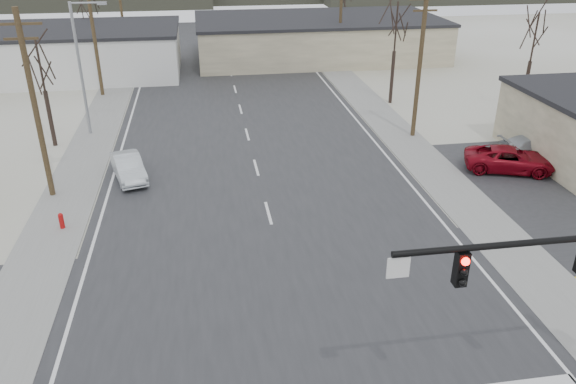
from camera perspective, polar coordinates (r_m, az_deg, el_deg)
name	(u,v)px	position (r m, az deg, el deg)	size (l,w,h in m)	color
ground	(294,309)	(22.40, 0.61, -11.76)	(140.00, 140.00, 0.00)	silver
main_road	(255,162)	(35.37, -3.42, 3.10)	(18.00, 110.00, 0.05)	#27282A
cross_road	(294,308)	(22.39, 0.61, -11.72)	(90.00, 10.00, 0.04)	#27282A
sidewalk_left	(92,143)	(40.62, -19.27, 4.73)	(3.00, 90.00, 0.06)	gray
sidewalk_right	(391,127)	(42.15, 10.43, 6.53)	(3.00, 90.00, 0.06)	gray
fire_hydrant	(61,221)	(29.61, -22.03, -2.73)	(0.24, 0.24, 0.87)	#A50C0C
building_left_far	(63,52)	(60.04, -21.90, 13.09)	(22.30, 12.30, 4.50)	silver
building_right_far	(318,37)	(63.90, 3.02, 15.42)	(26.30, 14.30, 4.30)	beige
upole_left_b	(34,104)	(31.84, -24.36, 8.16)	(2.20, 0.30, 10.00)	#493A21
upole_left_c	(94,34)	(50.93, -19.12, 14.94)	(2.20, 0.30, 10.00)	#493A21
upole_left_d	(120,3)	(70.52, -16.67, 17.95)	(2.20, 0.30, 10.00)	#493A21
upole_right_a	(420,62)	(39.26, 13.26, 12.75)	(2.20, 0.30, 10.00)	#493A21
upole_right_b	(341,13)	(59.89, 5.38, 17.62)	(2.20, 0.30, 10.00)	#493A21
streetlight_main	(82,62)	(41.16, -20.17, 12.27)	(2.40, 0.25, 9.00)	gray
tree_left_near	(41,68)	(39.71, -23.83, 11.42)	(3.30, 3.30, 7.35)	#2F231D
tree_right_mid	(396,30)	(46.82, 10.91, 15.88)	(3.74, 3.74, 8.33)	#2F231D
tree_left_far	(88,0)	(64.86, -19.67, 17.90)	(3.96, 3.96, 8.82)	#2F231D
tree_lot	(534,40)	(47.44, 23.73, 13.93)	(3.52, 3.52, 7.84)	#2F231D
sedan_crossing	(128,167)	(33.95, -15.90, 2.44)	(1.49, 4.26, 1.40)	#B0B8BC
car_far_a	(287,44)	(66.79, -0.14, 14.81)	(2.40, 5.89, 1.71)	black
car_far_b	(215,27)	(80.02, -7.44, 16.31)	(1.57, 3.90, 1.33)	black
car_parked_red	(510,159)	(36.26, 21.61, 3.10)	(2.42, 5.26, 1.46)	maroon
car_parked_silver	(536,147)	(39.13, 23.91, 4.23)	(1.92, 4.72, 1.37)	#A0A6AA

